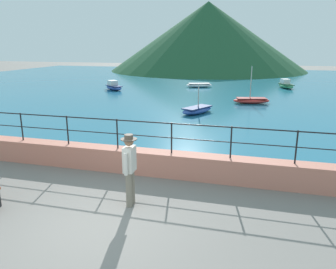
% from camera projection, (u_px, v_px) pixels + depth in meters
% --- Properties ---
extents(ground_plane, '(120.00, 120.00, 0.00)m').
position_uv_depth(ground_plane, '(94.00, 227.00, 6.95)').
color(ground_plane, slate).
extents(promenade_wall, '(20.00, 0.56, 0.70)m').
position_uv_depth(promenade_wall, '(144.00, 162.00, 9.83)').
color(promenade_wall, tan).
rests_on(promenade_wall, ground).
extents(railing, '(18.44, 0.04, 0.90)m').
position_uv_depth(railing, '(144.00, 130.00, 9.58)').
color(railing, black).
rests_on(railing, promenade_wall).
extents(lake_water, '(64.00, 44.32, 0.06)m').
position_uv_depth(lake_water, '(224.00, 85.00, 30.98)').
color(lake_water, '#236B89').
rests_on(lake_water, ground).
extents(hill_main, '(28.21, 28.21, 9.64)m').
position_uv_depth(hill_main, '(208.00, 37.00, 47.87)').
color(hill_main, '#1E4C2D').
rests_on(hill_main, ground).
extents(person_walking, '(0.38, 0.57, 1.75)m').
position_uv_depth(person_walking, '(130.00, 166.00, 7.68)').
color(person_walking, slate).
rests_on(person_walking, ground).
extents(boat_0, '(2.31, 2.21, 0.76)m').
position_uv_depth(boat_0, '(114.00, 87.00, 27.62)').
color(boat_0, '#2D4C9E').
rests_on(boat_0, lake_water).
extents(boat_1, '(2.47, 1.60, 0.36)m').
position_uv_depth(boat_1, '(199.00, 85.00, 29.22)').
color(boat_1, white).
rests_on(boat_1, lake_water).
extents(boat_3, '(1.57, 2.47, 0.76)m').
position_uv_depth(boat_3, '(286.00, 85.00, 28.75)').
color(boat_3, '#338C59').
rests_on(boat_3, lake_water).
extents(boat_4, '(2.45, 1.42, 2.36)m').
position_uv_depth(boat_4, '(251.00, 100.00, 21.20)').
color(boat_4, red).
rests_on(boat_4, lake_water).
extents(boat_5, '(1.82, 2.46, 1.57)m').
position_uv_depth(boat_5, '(197.00, 110.00, 18.15)').
color(boat_5, '#2D4C9E').
rests_on(boat_5, lake_water).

